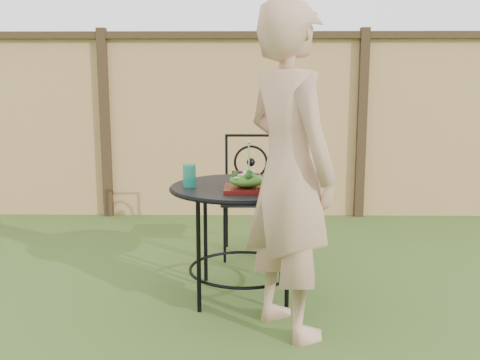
# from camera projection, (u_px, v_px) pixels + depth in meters

# --- Properties ---
(ground) EXTENTS (60.00, 60.00, 0.00)m
(ground) POSITION_uv_depth(u_px,v_px,m) (225.00, 295.00, 3.46)
(ground) COLOR #214215
(ground) RESTS_ON ground
(fence) EXTENTS (8.00, 0.12, 1.90)m
(fence) POSITION_uv_depth(u_px,v_px,m) (233.00, 124.00, 5.45)
(fence) COLOR tan
(fence) RESTS_ON ground
(patio_table) EXTENTS (0.92, 0.92, 0.72)m
(patio_table) POSITION_uv_depth(u_px,v_px,m) (243.00, 207.00, 3.36)
(patio_table) COLOR black
(patio_table) RESTS_ON ground
(patio_chair) EXTENTS (0.46, 0.46, 0.95)m
(patio_chair) POSITION_uv_depth(u_px,v_px,m) (251.00, 192.00, 4.27)
(patio_chair) COLOR black
(patio_chair) RESTS_ON ground
(diner) EXTENTS (0.70, 0.78, 1.78)m
(diner) POSITION_uv_depth(u_px,v_px,m) (289.00, 172.00, 2.84)
(diner) COLOR tan
(diner) RESTS_ON ground
(salad_plate) EXTENTS (0.27, 0.27, 0.02)m
(salad_plate) POSITION_uv_depth(u_px,v_px,m) (247.00, 189.00, 3.18)
(salad_plate) COLOR #450D09
(salad_plate) RESTS_ON patio_table
(salad) EXTENTS (0.21, 0.21, 0.08)m
(salad) POSITION_uv_depth(u_px,v_px,m) (247.00, 180.00, 3.17)
(salad) COLOR #235614
(salad) RESTS_ON salad_plate
(fork) EXTENTS (0.01, 0.01, 0.18)m
(fork) POSITION_uv_depth(u_px,v_px,m) (249.00, 158.00, 3.14)
(fork) COLOR silver
(fork) RESTS_ON salad
(drinking_glass) EXTENTS (0.08, 0.08, 0.14)m
(drinking_glass) POSITION_uv_depth(u_px,v_px,m) (189.00, 176.00, 3.28)
(drinking_glass) COLOR #0B8472
(drinking_glass) RESTS_ON patio_table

